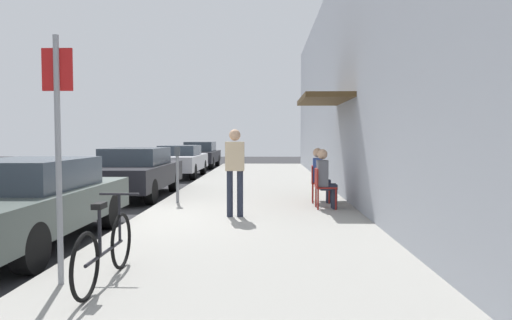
% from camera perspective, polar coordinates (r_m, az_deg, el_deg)
% --- Properties ---
extents(ground_plane, '(60.00, 60.00, 0.00)m').
position_cam_1_polar(ground_plane, '(8.79, -15.79, -8.15)').
color(ground_plane, '#2D2D30').
extents(sidewalk_slab, '(4.50, 32.00, 0.12)m').
position_cam_1_polar(sidewalk_slab, '(10.37, -0.38, -6.02)').
color(sidewalk_slab, '#9E9B93').
rests_on(sidewalk_slab, ground_plane).
extents(building_facade, '(1.40, 32.00, 6.39)m').
position_cam_1_polar(building_facade, '(10.56, 12.98, 11.11)').
color(building_facade, '#999EA8').
rests_on(building_facade, ground_plane).
extents(parked_car_0, '(1.80, 4.40, 1.33)m').
position_cam_1_polar(parked_car_0, '(7.76, -26.96, -4.62)').
color(parked_car_0, '#47514C').
rests_on(parked_car_0, ground_plane).
extents(parked_car_1, '(1.80, 4.40, 1.36)m').
position_cam_1_polar(parked_car_1, '(13.00, -14.99, -1.41)').
color(parked_car_1, black).
rests_on(parked_car_1, ground_plane).
extents(parked_car_2, '(1.80, 4.40, 1.32)m').
position_cam_1_polar(parked_car_2, '(19.16, -9.61, -0.02)').
color(parked_car_2, '#B7B7BC').
rests_on(parked_car_2, ground_plane).
extents(parked_car_3, '(1.80, 4.40, 1.41)m').
position_cam_1_polar(parked_car_3, '(24.82, -7.07, 0.72)').
color(parked_car_3, black).
rests_on(parked_car_3, ground_plane).
extents(parking_meter, '(0.12, 0.10, 1.32)m').
position_cam_1_polar(parking_meter, '(10.82, -9.89, -1.28)').
color(parking_meter, slate).
rests_on(parking_meter, sidewalk_slab).
extents(street_sign, '(0.32, 0.06, 2.60)m').
position_cam_1_polar(street_sign, '(5.13, -23.70, 2.32)').
color(street_sign, gray).
rests_on(street_sign, sidewalk_slab).
extents(bicycle_0, '(0.46, 1.71, 0.90)m').
position_cam_1_polar(bicycle_0, '(5.14, -18.48, -10.65)').
color(bicycle_0, black).
rests_on(bicycle_0, sidewalk_slab).
extents(cafe_chair_0, '(0.45, 0.45, 0.87)m').
position_cam_1_polar(cafe_chair_0, '(9.89, 8.34, -3.19)').
color(cafe_chair_0, maroon).
rests_on(cafe_chair_0, sidewalk_slab).
extents(seated_patron_0, '(0.43, 0.36, 1.29)m').
position_cam_1_polar(seated_patron_0, '(9.88, 8.70, -2.08)').
color(seated_patron_0, '#232838').
rests_on(seated_patron_0, sidewalk_slab).
extents(cafe_chair_1, '(0.48, 0.48, 0.87)m').
position_cam_1_polar(cafe_chair_1, '(10.80, 7.76, -2.67)').
color(cafe_chair_1, maroon).
rests_on(cafe_chair_1, sidewalk_slab).
extents(seated_patron_1, '(0.45, 0.38, 1.29)m').
position_cam_1_polar(seated_patron_1, '(10.79, 8.08, -1.65)').
color(seated_patron_1, '#232838').
rests_on(seated_patron_1, sidewalk_slab).
extents(pedestrian_standing, '(0.36, 0.22, 1.70)m').
position_cam_1_polar(pedestrian_standing, '(8.74, -2.68, -0.70)').
color(pedestrian_standing, '#232838').
rests_on(pedestrian_standing, sidewalk_slab).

